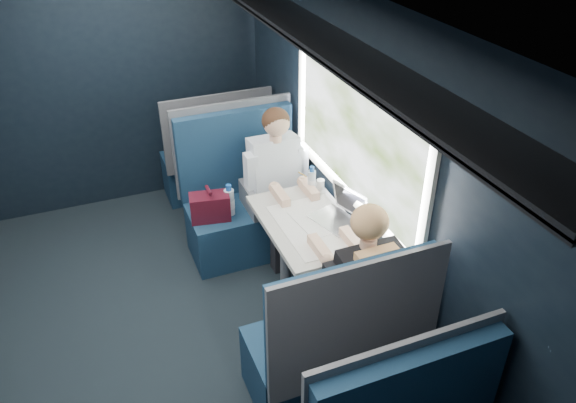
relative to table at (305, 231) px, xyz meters
name	(u,v)px	position (x,y,z in m)	size (l,w,h in m)	color
ground	(174,337)	(-1.03, 0.00, -0.67)	(2.80, 4.20, 0.01)	black
room_shell	(150,156)	(-1.01, 0.00, 0.81)	(3.00, 4.40, 2.40)	black
table	(305,231)	(0.00, 0.00, 0.00)	(0.62, 1.00, 0.74)	#54565E
seat_bay_near	(243,205)	(-0.20, 0.87, -0.24)	(1.04, 0.62, 1.26)	#0D233B
seat_bay_far	(333,347)	(-0.18, -0.87, -0.25)	(1.04, 0.62, 1.26)	#0D233B
seat_row_front	(216,159)	(-0.18, 1.80, -0.25)	(1.04, 0.51, 1.16)	#0D233B
man	(279,178)	(0.07, 0.70, 0.06)	(0.53, 0.56, 1.32)	black
woman	(360,281)	(0.07, -0.71, 0.06)	(0.53, 0.56, 1.32)	black
papers	(317,225)	(0.06, -0.07, 0.08)	(0.50, 0.72, 0.01)	white
laptop	(343,211)	(0.26, -0.06, 0.15)	(0.35, 0.40, 0.26)	silver
bottle_small	(312,181)	(0.22, 0.38, 0.17)	(0.06, 0.06, 0.22)	silver
cup	(320,184)	(0.30, 0.39, 0.12)	(0.06, 0.06, 0.08)	white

